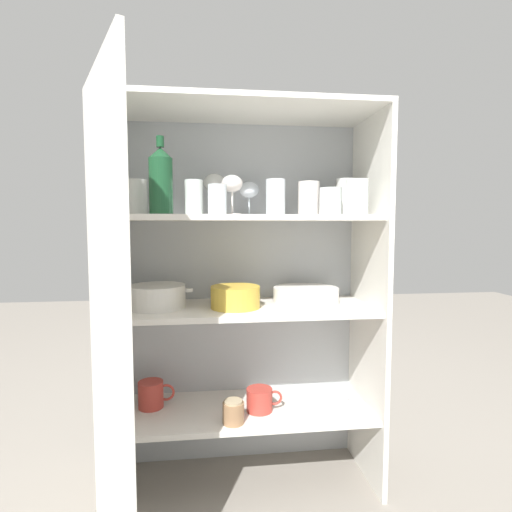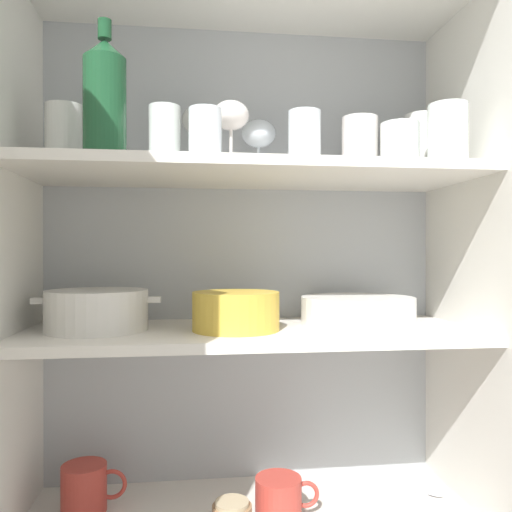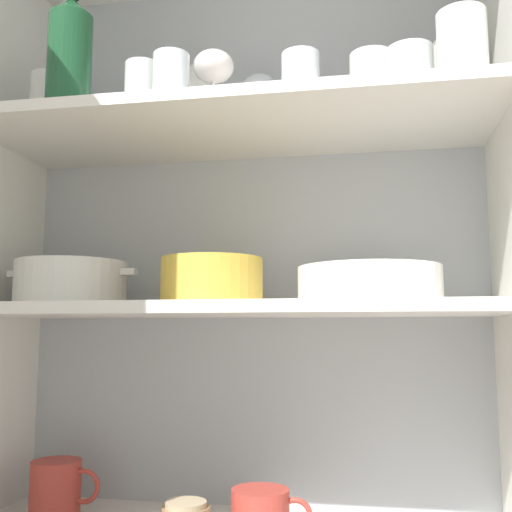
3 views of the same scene
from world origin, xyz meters
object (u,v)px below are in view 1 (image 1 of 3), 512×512
at_px(plate_stack_white, 306,296).
at_px(coffee_mug_primary, 260,400).
at_px(mixing_bowl_large, 235,296).
at_px(storage_jar, 233,412).
at_px(wine_bottle, 161,180).
at_px(casserole_dish, 157,296).

bearing_deg(plate_stack_white, coffee_mug_primary, -165.73).
relative_size(plate_stack_white, coffee_mug_primary, 1.84).
bearing_deg(coffee_mug_primary, mixing_bowl_large, 174.82).
xyz_separation_m(mixing_bowl_large, storage_jar, (-0.01, -0.09, -0.39)).
xyz_separation_m(wine_bottle, mixing_bowl_large, (0.25, 0.07, -0.40)).
bearing_deg(coffee_mug_primary, casserole_dish, 173.70).
relative_size(coffee_mug_primary, storage_jar, 1.65).
xyz_separation_m(coffee_mug_primary, storage_jar, (-0.10, -0.08, -0.00)).
height_order(plate_stack_white, casserole_dish, casserole_dish).
distance_m(wine_bottle, mixing_bowl_large, 0.48).
relative_size(wine_bottle, mixing_bowl_large, 1.43).
xyz_separation_m(plate_stack_white, storage_jar, (-0.29, -0.13, -0.38)).
height_order(casserole_dish, storage_jar, casserole_dish).
xyz_separation_m(mixing_bowl_large, casserole_dish, (-0.28, 0.03, -0.00)).
height_order(wine_bottle, mixing_bowl_large, wine_bottle).
bearing_deg(storage_jar, wine_bottle, 175.43).
distance_m(casserole_dish, coffee_mug_primary, 0.54).
distance_m(plate_stack_white, mixing_bowl_large, 0.27).
relative_size(plate_stack_white, storage_jar, 3.04).
distance_m(mixing_bowl_large, casserole_dish, 0.29).
bearing_deg(plate_stack_white, wine_bottle, -168.25).
xyz_separation_m(wine_bottle, coffee_mug_primary, (0.34, 0.06, -0.79)).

